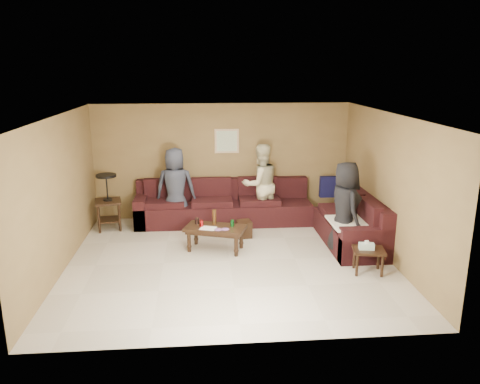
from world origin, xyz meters
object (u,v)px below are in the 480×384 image
at_px(person_middle, 261,184).
at_px(coffee_table, 215,230).
at_px(person_right, 345,208).
at_px(waste_bin, 244,229).
at_px(end_table_left, 108,201).
at_px(sectional_sofa, 265,215).
at_px(side_table_right, 368,252).
at_px(person_left, 176,188).

bearing_deg(person_middle, coffee_table, 36.51).
height_order(person_middle, person_right, person_middle).
relative_size(waste_bin, person_middle, 0.19).
xyz_separation_m(coffee_table, end_table_left, (-2.14, 1.32, 0.22)).
xyz_separation_m(sectional_sofa, person_right, (1.24, -1.29, 0.51)).
bearing_deg(person_right, person_middle, 26.28).
distance_m(coffee_table, side_table_right, 2.71).
xyz_separation_m(coffee_table, side_table_right, (2.43, -1.18, -0.02)).
bearing_deg(waste_bin, person_left, 149.85).
xyz_separation_m(end_table_left, waste_bin, (2.72, -0.70, -0.44)).
xyz_separation_m(end_table_left, person_right, (4.43, -1.62, 0.23)).
bearing_deg(person_right, end_table_left, 60.11).
distance_m(end_table_left, person_left, 1.39).
distance_m(end_table_left, side_table_right, 5.22).
height_order(end_table_left, person_middle, person_middle).
distance_m(side_table_right, person_middle, 3.03).
xyz_separation_m(side_table_right, person_middle, (-1.42, 2.64, 0.49)).
distance_m(end_table_left, person_middle, 3.16).
distance_m(sectional_sofa, waste_bin, 0.61).
bearing_deg(person_left, sectional_sofa, 170.76).
xyz_separation_m(person_left, person_right, (3.05, -1.71, -0.00)).
bearing_deg(person_left, coffee_table, 122.26).
xyz_separation_m(person_left, person_middle, (1.78, 0.05, 0.02)).
distance_m(coffee_table, waste_bin, 0.88).
relative_size(coffee_table, person_right, 0.71).
bearing_deg(waste_bin, coffee_table, -133.17).
bearing_deg(coffee_table, sectional_sofa, 43.47).
relative_size(end_table_left, person_left, 0.69).
bearing_deg(person_right, waste_bin, 51.80).
bearing_deg(person_left, person_right, 154.53).
height_order(sectional_sofa, side_table_right, sectional_sofa).
xyz_separation_m(coffee_table, person_left, (-0.77, 1.41, 0.45)).
xyz_separation_m(person_middle, person_right, (1.28, -1.75, -0.02)).
bearing_deg(end_table_left, sectional_sofa, -5.90).
bearing_deg(person_middle, side_table_right, 99.70).
distance_m(person_left, person_middle, 1.78).
relative_size(coffee_table, person_left, 0.71).
height_order(end_table_left, side_table_right, end_table_left).
height_order(coffee_table, person_middle, person_middle).
relative_size(waste_bin, person_left, 0.20).
height_order(person_left, person_right, person_left).
height_order(waste_bin, person_middle, person_middle).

